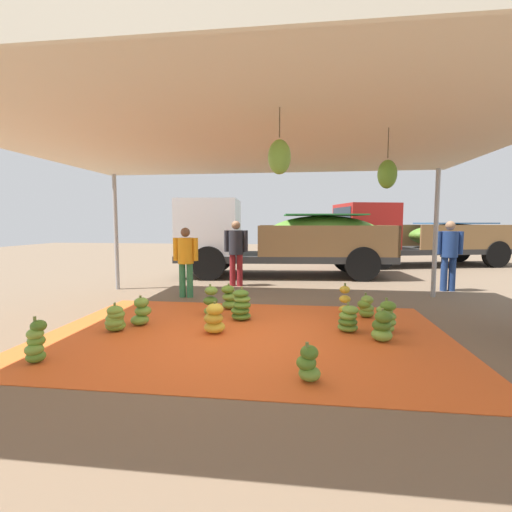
# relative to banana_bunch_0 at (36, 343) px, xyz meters

# --- Properties ---
(ground_plane) EXTENTS (40.00, 40.00, 0.00)m
(ground_plane) POSITION_rel_banana_bunch_0_xyz_m (2.32, 4.41, -0.25)
(ground_plane) COLOR brown
(tarp_orange) EXTENTS (6.01, 4.02, 0.01)m
(tarp_orange) POSITION_rel_banana_bunch_0_xyz_m (2.32, 1.41, -0.24)
(tarp_orange) COLOR #E05B23
(tarp_orange) RESTS_ON ground
(tent_canopy) EXTENTS (8.00, 7.00, 2.93)m
(tent_canopy) POSITION_rel_banana_bunch_0_xyz_m (2.34, 1.31, 2.59)
(tent_canopy) COLOR #9EA0A5
(tent_canopy) RESTS_ON ground
(banana_bunch_0) EXTENTS (0.31, 0.33, 0.56)m
(banana_bunch_0) POSITION_rel_banana_bunch_0_xyz_m (0.00, 0.00, 0.00)
(banana_bunch_0) COLOR #518428
(banana_bunch_0) RESTS_ON tarp_orange
(banana_bunch_1) EXTENTS (0.29, 0.33, 0.56)m
(banana_bunch_1) POSITION_rel_banana_bunch_0_xyz_m (3.95, 2.91, -0.01)
(banana_bunch_1) COLOR gold
(banana_bunch_1) RESTS_ON tarp_orange
(banana_bunch_2) EXTENTS (0.33, 0.33, 0.42)m
(banana_bunch_2) POSITION_rel_banana_bunch_0_xyz_m (3.23, -0.11, -0.06)
(banana_bunch_2) COLOR #6B9E38
(banana_bunch_2) RESTS_ON tarp_orange
(banana_bunch_3) EXTENTS (0.36, 0.35, 0.44)m
(banana_bunch_3) POSITION_rel_banana_bunch_0_xyz_m (4.29, 2.62, -0.05)
(banana_bunch_3) COLOR #60932D
(banana_bunch_3) RESTS_ON tarp_orange
(banana_bunch_4) EXTENTS (0.43, 0.44, 0.47)m
(banana_bunch_4) POSITION_rel_banana_bunch_0_xyz_m (3.87, 1.70, -0.05)
(banana_bunch_4) COLOR #6B9E38
(banana_bunch_4) RESTS_ON tarp_orange
(banana_bunch_5) EXTENTS (0.42, 0.39, 0.50)m
(banana_bunch_5) POSITION_rel_banana_bunch_0_xyz_m (1.76, 2.96, -0.03)
(banana_bunch_5) COLOR #6B9E38
(banana_bunch_5) RESTS_ON tarp_orange
(banana_bunch_6) EXTENTS (0.35, 0.36, 0.47)m
(banana_bunch_6) POSITION_rel_banana_bunch_0_xyz_m (4.29, 1.33, -0.04)
(banana_bunch_6) COLOR #75A83D
(banana_bunch_6) RESTS_ON tarp_orange
(banana_bunch_7) EXTENTS (0.47, 0.47, 0.58)m
(banana_bunch_7) POSITION_rel_banana_bunch_0_xyz_m (2.13, 2.18, 0.01)
(banana_bunch_7) COLOR #518428
(banana_bunch_7) RESTS_ON tarp_orange
(banana_bunch_8) EXTENTS (0.37, 0.37, 0.57)m
(banana_bunch_8) POSITION_rel_banana_bunch_0_xyz_m (1.53, 2.43, 0.00)
(banana_bunch_8) COLOR #6B9E38
(banana_bunch_8) RESTS_ON tarp_orange
(banana_bunch_9) EXTENTS (0.41, 0.40, 0.49)m
(banana_bunch_9) POSITION_rel_banana_bunch_0_xyz_m (0.55, 1.68, -0.03)
(banana_bunch_9) COLOR #6B9E38
(banana_bunch_9) RESTS_ON tarp_orange
(banana_bunch_10) EXTENTS (0.43, 0.43, 0.54)m
(banana_bunch_10) POSITION_rel_banana_bunch_0_xyz_m (4.44, 1.76, -0.01)
(banana_bunch_10) COLOR #75A83D
(banana_bunch_10) RESTS_ON tarp_orange
(banana_bunch_11) EXTENTS (0.37, 0.37, 0.49)m
(banana_bunch_11) POSITION_rel_banana_bunch_0_xyz_m (1.84, 1.39, -0.03)
(banana_bunch_11) COLOR gold
(banana_bunch_11) RESTS_ON tarp_orange
(banana_bunch_12) EXTENTS (0.42, 0.44, 0.45)m
(banana_bunch_12) POSITION_rel_banana_bunch_0_xyz_m (0.31, 1.29, -0.05)
(banana_bunch_12) COLOR #60932D
(banana_bunch_12) RESTS_ON tarp_orange
(cargo_truck_main) EXTENTS (6.71, 2.75, 2.40)m
(cargo_truck_main) POSITION_rel_banana_bunch_0_xyz_m (2.39, 7.57, 0.98)
(cargo_truck_main) COLOR #2D2D2D
(cargo_truck_main) RESTS_ON ground
(cargo_truck_far) EXTENTS (7.12, 3.92, 2.40)m
(cargo_truck_far) POSITION_rel_banana_bunch_0_xyz_m (7.58, 11.03, 0.93)
(cargo_truck_far) COLOR #2D2D2D
(cargo_truck_far) RESTS_ON ground
(worker_0) EXTENTS (0.58, 0.35, 1.57)m
(worker_0) POSITION_rel_banana_bunch_0_xyz_m (0.57, 3.96, 0.67)
(worker_0) COLOR #337A4C
(worker_0) RESTS_ON ground
(worker_1) EXTENTS (0.63, 0.39, 1.72)m
(worker_1) POSITION_rel_banana_bunch_0_xyz_m (6.73, 5.50, 0.76)
(worker_1) COLOR navy
(worker_1) RESTS_ON ground
(worker_2) EXTENTS (0.63, 0.39, 1.73)m
(worker_2) POSITION_rel_banana_bunch_0_xyz_m (1.42, 5.55, 0.76)
(worker_2) COLOR maroon
(worker_2) RESTS_ON ground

